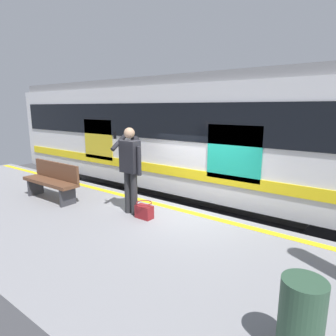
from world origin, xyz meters
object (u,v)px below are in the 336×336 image
object	(u,v)px
bench	(52,179)
trash_bin	(301,320)
train_carriage	(184,132)
passenger	(131,164)
handbag	(144,211)

from	to	relation	value
bench	trash_bin	xyz separation A→B (m)	(-5.94, 1.29, -0.11)
train_carriage	trash_bin	xyz separation A→B (m)	(-4.39, 4.69, -1.10)
bench	trash_bin	size ratio (longest dim) A/B	2.24
passenger	handbag	bearing A→B (deg)	173.08
train_carriage	handbag	world-z (taller)	train_carriage
passenger	trash_bin	bearing A→B (deg)	154.99
trash_bin	handbag	bearing A→B (deg)	-26.91
passenger	handbag	size ratio (longest dim) A/B	5.12
handbag	bench	size ratio (longest dim) A/B	0.20
passenger	bench	size ratio (longest dim) A/B	1.04
bench	passenger	bearing A→B (deg)	-168.58
train_carriage	trash_bin	distance (m)	6.52
handbag	bench	distance (m)	2.67
bench	trash_bin	distance (m)	6.08
passenger	handbag	distance (m)	1.00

